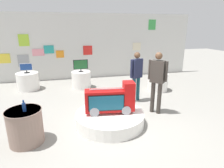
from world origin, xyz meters
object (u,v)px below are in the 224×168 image
(display_pedestal_right_rear, at_px, (158,82))
(display_pedestal_left_rear, at_px, (28,81))
(side_table_round, at_px, (25,126))
(shopper_browsing_rear, at_px, (136,73))
(novelty_firetruck_tv, at_px, (111,101))
(display_pedestal_center_rear, at_px, (81,80))
(tv_on_left_rear, at_px, (26,68))
(main_display_pedestal, at_px, (110,118))
(tv_on_center_rear, at_px, (81,65))
(bottle_on_side_table, at_px, (24,107))
(shopper_browsing_near_truck, at_px, (157,78))
(tv_on_right_rear, at_px, (159,68))

(display_pedestal_right_rear, bearing_deg, display_pedestal_left_rear, 164.89)
(side_table_round, xyz_separation_m, shopper_browsing_rear, (3.21, 1.75, 0.58))
(display_pedestal_right_rear, bearing_deg, shopper_browsing_rear, -145.71)
(side_table_round, bearing_deg, novelty_firetruck_tv, 10.30)
(side_table_round, bearing_deg, display_pedestal_center_rear, 67.27)
(tv_on_left_rear, xyz_separation_m, display_pedestal_right_rear, (5.05, -1.36, -0.56))
(shopper_browsing_rear, bearing_deg, display_pedestal_center_rear, 131.01)
(novelty_firetruck_tv, bearing_deg, shopper_browsing_rear, 48.57)
(main_display_pedestal, bearing_deg, side_table_round, -169.30)
(tv_on_center_rear, distance_m, display_pedestal_right_rear, 3.18)
(display_pedestal_right_rear, distance_m, bottle_on_side_table, 5.19)
(shopper_browsing_rear, bearing_deg, bottle_on_side_table, -150.36)
(display_pedestal_center_rear, bearing_deg, shopper_browsing_rear, -48.99)
(main_display_pedestal, height_order, side_table_round, side_table_round)
(tv_on_center_rear, xyz_separation_m, shopper_browsing_near_truck, (1.90, -2.95, 0.09))
(bottle_on_side_table, bearing_deg, novelty_firetruck_tv, 12.15)
(tv_on_right_rear, bearing_deg, shopper_browsing_rear, -145.85)
(display_pedestal_left_rear, bearing_deg, tv_on_left_rear, -89.82)
(side_table_round, height_order, shopper_browsing_near_truck, shopper_browsing_near_truck)
(tv_on_right_rear, bearing_deg, tv_on_center_rear, 159.96)
(novelty_firetruck_tv, xyz_separation_m, tv_on_left_rear, (-2.57, 3.60, 0.25))
(display_pedestal_right_rear, xyz_separation_m, tv_on_right_rear, (0.00, -0.00, 0.56))
(tv_on_center_rear, xyz_separation_m, tv_on_right_rear, (2.93, -1.07, -0.07))
(display_pedestal_left_rear, height_order, display_pedestal_center_rear, same)
(novelty_firetruck_tv, xyz_separation_m, display_pedestal_left_rear, (-2.57, 3.60, -0.31))
(display_pedestal_left_rear, height_order, tv_on_right_rear, tv_on_right_rear)
(display_pedestal_left_rear, height_order, shopper_browsing_near_truck, shopper_browsing_near_truck)
(novelty_firetruck_tv, relative_size, tv_on_center_rear, 2.16)
(novelty_firetruck_tv, bearing_deg, tv_on_center_rear, 97.81)
(main_display_pedestal, xyz_separation_m, novelty_firetruck_tv, (0.02, -0.01, 0.50))
(novelty_firetruck_tv, height_order, shopper_browsing_rear, shopper_browsing_rear)
(novelty_firetruck_tv, height_order, side_table_round, novelty_firetruck_tv)
(tv_on_right_rear, bearing_deg, tv_on_left_rear, 164.89)
(main_display_pedestal, bearing_deg, shopper_browsing_near_truck, 13.12)
(side_table_round, xyz_separation_m, shopper_browsing_near_truck, (3.44, 0.71, 0.66))
(novelty_firetruck_tv, height_order, display_pedestal_left_rear, novelty_firetruck_tv)
(display_pedestal_center_rear, xyz_separation_m, side_table_round, (-1.54, -3.67, 0.05))
(display_pedestal_center_rear, distance_m, tv_on_center_rear, 0.62)
(tv_on_left_rear, relative_size, shopper_browsing_rear, 0.28)
(display_pedestal_right_rear, relative_size, bottle_on_side_table, 3.23)
(novelty_firetruck_tv, bearing_deg, display_pedestal_center_rear, 97.80)
(novelty_firetruck_tv, relative_size, display_pedestal_right_rear, 1.62)
(display_pedestal_center_rear, bearing_deg, side_table_round, -112.73)
(tv_on_center_rear, bearing_deg, shopper_browsing_rear, -48.92)
(display_pedestal_center_rear, distance_m, side_table_round, 3.98)
(display_pedestal_right_rear, bearing_deg, shopper_browsing_near_truck, -118.63)
(display_pedestal_center_rear, bearing_deg, tv_on_left_rear, 172.21)
(novelty_firetruck_tv, relative_size, side_table_round, 1.66)
(main_display_pedestal, distance_m, novelty_firetruck_tv, 0.50)
(side_table_round, bearing_deg, display_pedestal_left_rear, 98.33)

